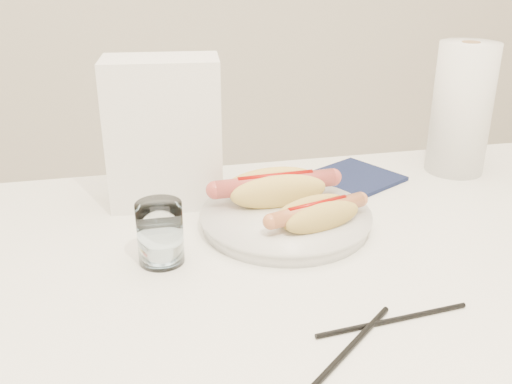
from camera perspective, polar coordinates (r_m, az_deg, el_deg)
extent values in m
cube|color=white|center=(0.78, 3.77, -8.80)|extent=(1.20, 0.80, 0.04)
cylinder|color=silver|center=(1.45, 20.65, -11.34)|extent=(0.04, 0.04, 0.71)
cylinder|color=silver|center=(0.88, 2.91, -2.81)|extent=(0.28, 0.28, 0.02)
ellipsoid|color=#F0CB60|center=(0.88, 2.26, 0.04)|extent=(0.15, 0.05, 0.05)
ellipsoid|color=#F0CB60|center=(0.91, 1.59, 0.87)|extent=(0.15, 0.05, 0.05)
ellipsoid|color=#F0CB60|center=(0.90, 1.91, -0.24)|extent=(0.14, 0.07, 0.03)
cylinder|color=#BF4A43|center=(0.90, 1.92, 0.84)|extent=(0.19, 0.04, 0.03)
cylinder|color=#990A05|center=(0.89, 1.93, 1.56)|extent=(0.12, 0.02, 0.01)
ellipsoid|color=#D5B253|center=(0.82, 6.59, -2.47)|extent=(0.13, 0.06, 0.04)
ellipsoid|color=#D5B253|center=(0.84, 5.49, -1.74)|extent=(0.13, 0.06, 0.04)
ellipsoid|color=#D5B253|center=(0.83, 6.00, -2.70)|extent=(0.12, 0.08, 0.02)
cylinder|color=#BF6E43|center=(0.83, 6.05, -1.77)|extent=(0.15, 0.06, 0.02)
cylinder|color=#990A05|center=(0.82, 6.07, -1.16)|extent=(0.09, 0.03, 0.01)
cylinder|color=white|center=(0.78, -9.39, -3.99)|extent=(0.06, 0.06, 0.09)
cylinder|color=black|center=(0.62, 8.23, -15.86)|extent=(0.17, 0.15, 0.01)
cylinder|color=black|center=(0.69, 13.30, -12.14)|extent=(0.19, 0.02, 0.01)
cube|color=white|center=(0.93, -8.99, 5.77)|extent=(0.19, 0.12, 0.24)
cube|color=#131B3C|center=(1.07, 9.68, 1.42)|extent=(0.18, 0.18, 0.01)
cylinder|color=white|center=(1.12, 19.54, 7.68)|extent=(0.11, 0.11, 0.24)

